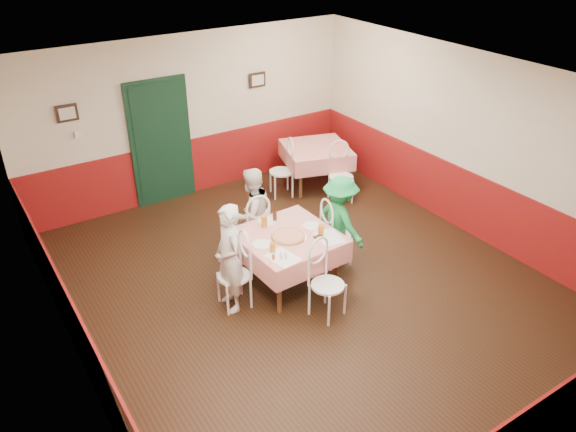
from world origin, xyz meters
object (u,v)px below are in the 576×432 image
chair_near (328,285)px  chair_second_a (281,172)px  second_table (316,166)px  beer_bottle (275,215)px  chair_second_b (341,177)px  diner_left (229,259)px  chair_right (336,236)px  glass_a (273,247)px  glass_c (264,221)px  diner_right (340,221)px  pizza (289,236)px  diner_far (252,213)px  glass_b (321,230)px  main_table (288,259)px  chair_far (254,229)px  wallet (319,237)px  chair_left (234,276)px

chair_near → chair_second_a: 3.42m
second_table → beer_bottle: beer_bottle is taller
chair_second_a → chair_second_b: size_ratio=1.00×
diner_left → chair_second_a: bearing=141.4°
chair_right → glass_a: bearing=111.2°
glass_a → glass_c: 0.65m
second_table → chair_second_b: (-0.00, -0.75, 0.08)m
second_table → chair_second_a: (-0.75, 0.00, 0.08)m
chair_near → diner_right: diner_right is taller
pizza → diner_far: 0.95m
glass_b → diner_far: diner_far is taller
main_table → pizza: bearing=-113.7°
glass_a → glass_b: glass_b is taller
chair_right → diner_left: diner_left is taller
chair_second_a → glass_b: size_ratio=6.35×
glass_c → pizza: bearing=-73.1°
chair_second_a → pizza: chair_second_a is taller
chair_right → chair_near: (-0.81, -0.89, 0.00)m
chair_right → pizza: chair_right is taller
second_table → glass_b: 3.11m
chair_far → beer_bottle: beer_bottle is taller
main_table → chair_far: bearing=92.5°
diner_far → diner_right: (0.94, -0.86, -0.01)m
glass_b → diner_left: (-1.27, 0.19, -0.10)m
chair_right → chair_second_a: bearing=-4.1°
glass_a → pizza: bearing=28.2°
main_table → glass_c: bearing=111.3°
main_table → glass_c: 0.61m
chair_near → wallet: (0.26, 0.57, 0.32)m
pizza → diner_far: size_ratio=0.32×
chair_right → chair_far: 1.20m
chair_far → diner_far: size_ratio=0.65×
wallet → chair_second_a: bearing=65.1°
wallet → glass_a: bearing=174.2°
beer_bottle → diner_right: bearing=-24.0°
chair_second_a → beer_bottle: size_ratio=4.46×
chair_second_a → chair_left: bearing=-26.1°
chair_second_a → glass_a: (-1.74, -2.54, 0.38)m
chair_near → beer_bottle: (0.02, 1.26, 0.41)m
chair_second_a → diner_far: size_ratio=0.65×
second_table → main_table: bearing=-132.5°
second_table → diner_right: size_ratio=0.83×
chair_right → glass_a: 1.32m
diner_far → chair_left: bearing=35.6°
glass_b → wallet: glass_b is taller
pizza → wallet: 0.39m
glass_c → beer_bottle: (0.20, 0.05, 0.02)m
main_table → chair_left: (-0.85, -0.04, 0.08)m
second_table → beer_bottle: size_ratio=5.55×
pizza → diner_left: bearing=179.8°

